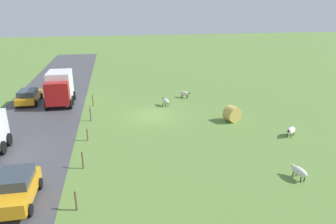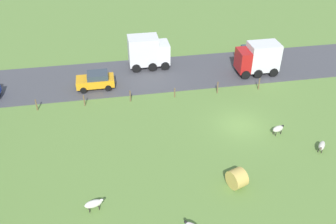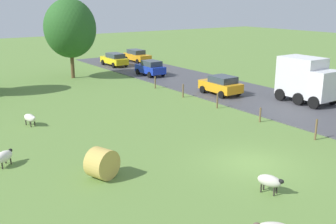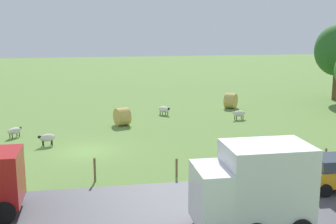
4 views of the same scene
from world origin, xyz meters
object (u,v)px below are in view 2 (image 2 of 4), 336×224
at_px(sheep_3, 322,146).
at_px(car_0, 254,52).
at_px(truck_0, 258,58).
at_px(truck_1, 148,51).
at_px(sheep_1, 94,204).
at_px(sheep_0, 278,129).
at_px(hay_bale_1, 237,178).
at_px(car_4, 96,80).

distance_m(sheep_3, car_0, 17.05).
xyz_separation_m(truck_0, truck_1, (3.63, 11.59, 0.07)).
bearing_deg(truck_1, sheep_3, -145.68).
height_order(sheep_1, sheep_3, sheep_1).
relative_size(sheep_0, truck_1, 0.27).
height_order(sheep_0, hay_bale_1, hay_bale_1).
relative_size(car_0, car_4, 1.12).
height_order(hay_bale_1, truck_1, truck_1).
bearing_deg(car_0, truck_0, 164.14).
bearing_deg(car_4, sheep_3, -127.33).
height_order(sheep_0, sheep_1, sheep_0).
bearing_deg(sheep_0, truck_1, 32.43).
xyz_separation_m(sheep_1, car_0, (19.97, -18.94, 0.33)).
xyz_separation_m(truck_0, car_4, (-0.13, 17.48, -0.95)).
xyz_separation_m(sheep_3, hay_bale_1, (-2.54, 8.02, 0.22)).
relative_size(truck_1, car_0, 1.05).
xyz_separation_m(sheep_3, car_0, (17.03, -0.82, 0.36)).
distance_m(hay_bale_1, car_4, 18.66).
xyz_separation_m(sheep_0, truck_0, (10.88, -2.37, 1.30)).
relative_size(truck_1, car_4, 1.18).
distance_m(hay_bale_1, truck_0, 17.97).
bearing_deg(hay_bale_1, sheep_0, -46.36).
bearing_deg(truck_0, car_0, -15.86).
bearing_deg(car_4, truck_0, -89.59).
distance_m(sheep_0, car_0, 14.72).
bearing_deg(car_0, truck_1, 89.19).
height_order(sheep_3, truck_1, truck_1).
height_order(sheep_0, sheep_3, sheep_0).
height_order(sheep_3, truck_0, truck_0).
bearing_deg(truck_1, car_4, 122.50).
bearing_deg(truck_1, car_0, -90.81).
relative_size(sheep_1, truck_1, 0.30).
bearing_deg(truck_0, sheep_0, 167.69).
height_order(sheep_3, hay_bale_1, hay_bale_1).
distance_m(sheep_3, truck_1, 20.88).
relative_size(sheep_3, truck_0, 0.27).
bearing_deg(sheep_1, car_4, -1.66).
relative_size(sheep_0, sheep_1, 0.92).
bearing_deg(sheep_3, car_4, 52.67).
bearing_deg(sheep_1, truck_0, -47.39).
height_order(sheep_1, car_4, car_4).
xyz_separation_m(hay_bale_1, car_4, (15.99, 9.61, 0.20)).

